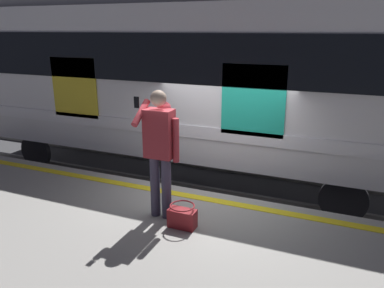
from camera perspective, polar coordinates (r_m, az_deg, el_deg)
ground_plane at (r=6.78m, az=2.32°, el=-13.78°), size 25.09×25.09×0.00m
safety_line at (r=6.13m, az=1.42°, el=-8.21°), size 14.18×0.16×0.01m
track_rail_near at (r=8.13m, az=6.43°, el=-7.70°), size 18.81×0.08×0.16m
track_rail_far at (r=9.41m, az=8.92°, el=-4.25°), size 18.81×0.08×0.16m
train_carriage at (r=8.58m, az=-0.84°, el=10.86°), size 10.91×3.05×4.01m
passenger at (r=5.20m, az=-4.88°, el=-0.04°), size 0.57×0.55×1.85m
handbag at (r=5.24m, az=-1.49°, el=-11.03°), size 0.38×0.35×0.33m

